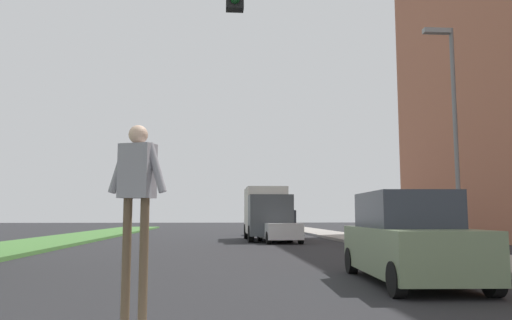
{
  "coord_description": "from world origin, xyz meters",
  "views": [
    {
      "loc": [
        0.4,
        2.4,
        1.46
      ],
      "look_at": [
        1.36,
        15.18,
        2.89
      ],
      "focal_mm": 34.64,
      "sensor_mm": 36.0,
      "label": 1
    }
  ],
  "objects_px": {
    "sedan_midblock": "(279,227)",
    "truck_box_delivery": "(266,212)",
    "suv_crossing": "(408,239)",
    "sedan_distant": "(263,224)",
    "street_lamp_right": "(452,119)",
    "pedestrian_performer": "(137,197)"
  },
  "relations": [
    {
      "from": "street_lamp_right",
      "to": "suv_crossing",
      "type": "xyz_separation_m",
      "value": [
        -3.46,
        -4.74,
        -3.66
      ]
    },
    {
      "from": "sedan_midblock",
      "to": "truck_box_delivery",
      "type": "bearing_deg",
      "value": 101.53
    },
    {
      "from": "sedan_distant",
      "to": "sedan_midblock",
      "type": "bearing_deg",
      "value": -90.27
    },
    {
      "from": "suv_crossing",
      "to": "truck_box_delivery",
      "type": "xyz_separation_m",
      "value": [
        -1.34,
        18.41,
        0.7
      ]
    },
    {
      "from": "street_lamp_right",
      "to": "sedan_distant",
      "type": "distance_m",
      "value": 21.89
    },
    {
      "from": "suv_crossing",
      "to": "truck_box_delivery",
      "type": "bearing_deg",
      "value": 94.17
    },
    {
      "from": "street_lamp_right",
      "to": "suv_crossing",
      "type": "distance_m",
      "value": 6.92
    },
    {
      "from": "pedestrian_performer",
      "to": "suv_crossing",
      "type": "bearing_deg",
      "value": 44.05
    },
    {
      "from": "sedan_midblock",
      "to": "sedan_distant",
      "type": "xyz_separation_m",
      "value": [
        0.05,
        9.71,
        -0.01
      ]
    },
    {
      "from": "sedan_distant",
      "to": "suv_crossing",
      "type": "bearing_deg",
      "value": -88.15
    },
    {
      "from": "street_lamp_right",
      "to": "truck_box_delivery",
      "type": "bearing_deg",
      "value": 109.34
    },
    {
      "from": "sedan_midblock",
      "to": "truck_box_delivery",
      "type": "distance_m",
      "value": 2.45
    },
    {
      "from": "suv_crossing",
      "to": "sedan_midblock",
      "type": "distance_m",
      "value": 16.18
    },
    {
      "from": "sedan_midblock",
      "to": "suv_crossing",
      "type": "bearing_deg",
      "value": -86.88
    },
    {
      "from": "street_lamp_right",
      "to": "sedan_distant",
      "type": "relative_size",
      "value": 1.6
    },
    {
      "from": "sedan_distant",
      "to": "truck_box_delivery",
      "type": "xyz_separation_m",
      "value": [
        -0.51,
        -7.46,
        0.84
      ]
    },
    {
      "from": "sedan_midblock",
      "to": "truck_box_delivery",
      "type": "relative_size",
      "value": 0.71
    },
    {
      "from": "street_lamp_right",
      "to": "sedan_midblock",
      "type": "height_order",
      "value": "street_lamp_right"
    },
    {
      "from": "pedestrian_performer",
      "to": "suv_crossing",
      "type": "relative_size",
      "value": 0.53
    },
    {
      "from": "sedan_midblock",
      "to": "truck_box_delivery",
      "type": "height_order",
      "value": "truck_box_delivery"
    },
    {
      "from": "street_lamp_right",
      "to": "sedan_midblock",
      "type": "relative_size",
      "value": 1.69
    },
    {
      "from": "sedan_distant",
      "to": "pedestrian_performer",
      "type": "bearing_deg",
      "value": -97.82
    }
  ]
}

